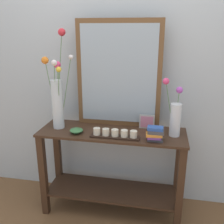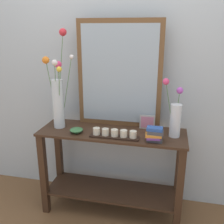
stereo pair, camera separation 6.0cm
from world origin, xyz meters
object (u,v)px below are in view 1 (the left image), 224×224
(console_table, at_px, (112,164))
(vase_right, at_px, (175,116))
(tall_vase_left, at_px, (57,96))
(picture_frame_small, at_px, (147,122))
(mirror_leaning, at_px, (118,75))
(book_stack, at_px, (155,134))
(candle_tray, at_px, (115,134))
(decorative_bowl, at_px, (76,130))

(console_table, bearing_deg, vase_right, 1.63)
(tall_vase_left, xyz_separation_m, vase_right, (0.97, 0.01, -0.12))
(tall_vase_left, xyz_separation_m, picture_frame_small, (0.75, 0.12, -0.22))
(mirror_leaning, bearing_deg, book_stack, -41.30)
(picture_frame_small, bearing_deg, console_table, -156.17)
(tall_vase_left, height_order, vase_right, tall_vase_left)
(console_table, height_order, vase_right, vase_right)
(picture_frame_small, bearing_deg, candle_tray, -134.27)
(mirror_leaning, bearing_deg, picture_frame_small, -10.24)
(candle_tray, relative_size, book_stack, 2.83)
(mirror_leaning, height_order, book_stack, mirror_leaning)
(console_table, relative_size, candle_tray, 3.13)
(vase_right, bearing_deg, picture_frame_small, 153.80)
(picture_frame_small, bearing_deg, book_stack, -72.58)
(mirror_leaning, distance_m, book_stack, 0.60)
(tall_vase_left, height_order, decorative_bowl, tall_vase_left)
(console_table, relative_size, book_stack, 8.87)
(tall_vase_left, height_order, book_stack, tall_vase_left)
(book_stack, bearing_deg, console_table, 160.84)
(vase_right, bearing_deg, book_stack, -136.20)
(console_table, distance_m, decorative_bowl, 0.44)
(vase_right, relative_size, candle_tray, 1.19)
(mirror_leaning, height_order, picture_frame_small, mirror_leaning)
(console_table, bearing_deg, picture_frame_small, 23.83)
(mirror_leaning, bearing_deg, decorative_bowl, -138.93)
(tall_vase_left, bearing_deg, candle_tray, -13.15)
(tall_vase_left, relative_size, candle_tray, 2.11)
(tall_vase_left, distance_m, picture_frame_small, 0.79)
(console_table, relative_size, vase_right, 2.63)
(vase_right, bearing_deg, candle_tray, -164.04)
(mirror_leaning, xyz_separation_m, picture_frame_small, (0.26, -0.05, -0.39))
(mirror_leaning, relative_size, decorative_bowl, 8.21)
(console_table, xyz_separation_m, mirror_leaning, (0.02, 0.17, 0.76))
(tall_vase_left, bearing_deg, console_table, -0.51)
(vase_right, relative_size, picture_frame_small, 3.58)
(picture_frame_small, bearing_deg, mirror_leaning, 169.76)
(console_table, bearing_deg, decorative_bowl, -161.55)
(tall_vase_left, distance_m, vase_right, 0.98)
(mirror_leaning, relative_size, candle_tray, 2.30)
(console_table, xyz_separation_m, picture_frame_small, (0.28, 0.12, 0.37))
(vase_right, bearing_deg, console_table, -178.37)
(console_table, bearing_deg, candle_tray, -68.29)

